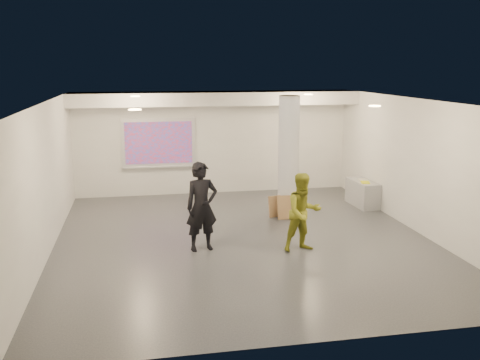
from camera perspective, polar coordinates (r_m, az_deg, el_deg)
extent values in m
cube|color=#35383C|center=(11.70, 0.37, -6.40)|extent=(8.00, 9.00, 0.01)
cube|color=silver|center=(11.11, 0.39, 8.42)|extent=(8.00, 9.00, 0.01)
cube|color=silver|center=(15.69, -2.82, 4.01)|extent=(8.00, 0.01, 3.00)
cube|color=silver|center=(7.09, 7.49, -6.27)|extent=(8.00, 0.01, 3.00)
cube|color=silver|center=(11.26, -20.02, 0.01)|extent=(0.01, 9.00, 3.00)
cube|color=silver|center=(12.70, 18.39, 1.44)|extent=(0.01, 9.00, 3.00)
cube|color=silver|center=(15.01, -2.57, 8.71)|extent=(8.00, 1.10, 0.36)
cylinder|color=#EABF76|center=(13.40, -11.12, 8.76)|extent=(0.22, 0.22, 0.02)
cylinder|color=#EABF76|center=(14.09, 7.30, 9.04)|extent=(0.22, 0.22, 0.02)
cylinder|color=#EABF76|center=(9.41, -11.15, 7.38)|extent=(0.22, 0.22, 0.02)
cylinder|color=#EABF76|center=(10.37, 14.18, 7.67)|extent=(0.22, 0.22, 0.02)
cylinder|color=silver|center=(13.38, 5.20, 2.55)|extent=(0.52, 0.52, 3.00)
cube|color=silver|center=(15.50, -8.68, 3.97)|extent=(2.10, 0.06, 1.40)
cube|color=blue|center=(15.46, -8.67, 3.95)|extent=(1.90, 0.01, 1.20)
cube|color=silver|center=(15.56, -8.58, 1.39)|extent=(2.10, 0.08, 0.04)
cube|color=#96989B|center=(14.77, 12.95, -1.39)|extent=(0.55, 1.19, 0.68)
cube|color=silver|center=(14.79, 13.01, 0.02)|extent=(0.26, 0.33, 0.02)
cube|color=yellow|center=(14.47, 13.21, -0.24)|extent=(0.28, 0.33, 0.03)
cube|color=#957147|center=(13.23, 5.17, -2.91)|extent=(0.54, 0.18, 0.59)
cube|color=#957147|center=(13.41, 4.04, -2.79)|extent=(0.51, 0.24, 0.54)
imported|color=black|center=(10.88, -4.11, -2.85)|extent=(0.74, 0.56, 1.83)
imported|color=olive|center=(10.90, 6.77, -3.45)|extent=(0.88, 0.74, 1.62)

